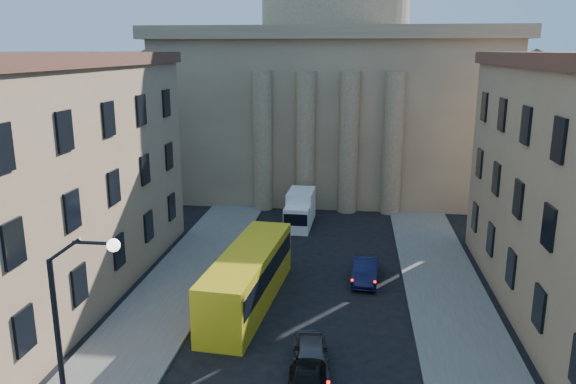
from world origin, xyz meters
name	(u,v)px	position (x,y,z in m)	size (l,w,h in m)	color
sidewalk_left	(144,330)	(-8.50, 18.00, 0.07)	(5.00, 60.00, 0.15)	#615F59
sidewalk_right	(466,349)	(8.50, 18.00, 0.07)	(5.00, 60.00, 0.15)	#615F59
church	(334,77)	(0.00, 55.47, 11.88)	(68.02, 28.76, 36.60)	#80674F
building_left	(24,178)	(-17.00, 22.00, 7.42)	(11.60, 26.60, 14.70)	tan
street_lamp	(72,334)	(-6.97, 8.00, 5.29)	(2.62, 0.44, 8.83)	black
car_right_far	(311,357)	(0.80, 15.17, 0.72)	(1.70, 4.23, 1.44)	#48484D
car_right_distant	(365,270)	(3.50, 26.40, 0.76)	(1.60, 4.60, 1.51)	black
city_bus	(248,276)	(-3.50, 22.03, 1.79)	(3.73, 12.02, 3.33)	yellow
box_truck	(300,210)	(-1.99, 37.77, 1.40)	(2.29, 5.46, 2.96)	white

